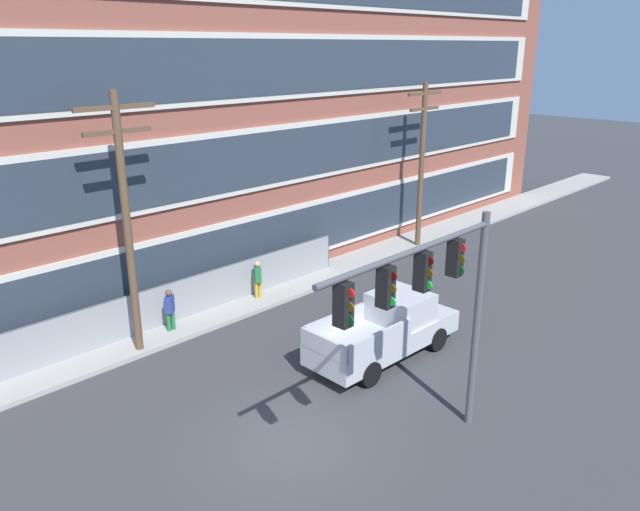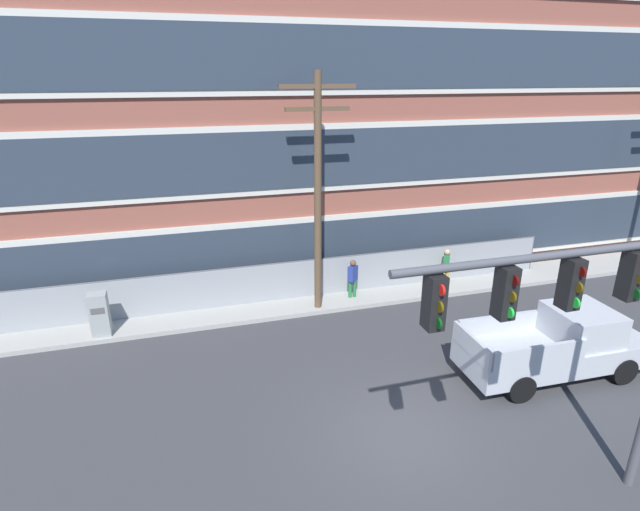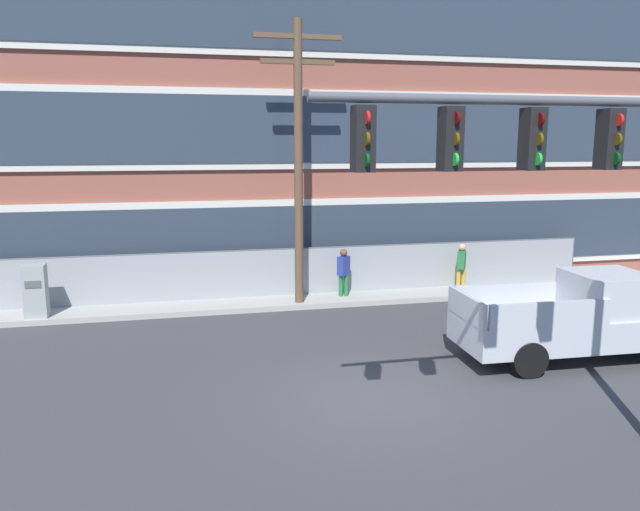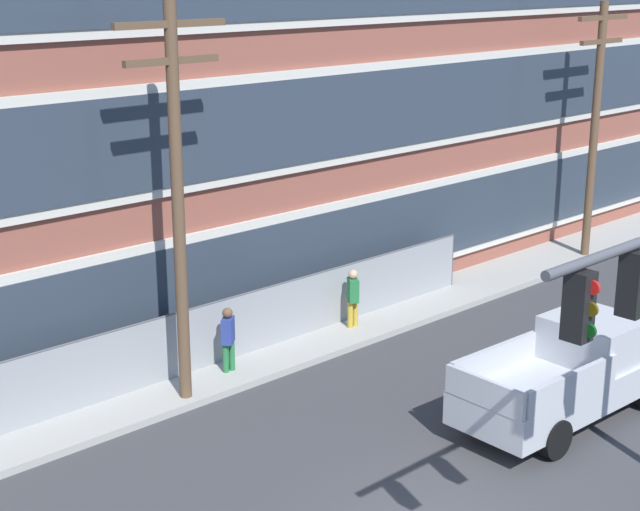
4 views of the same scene
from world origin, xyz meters
name	(u,v)px [view 4 (image 4 of 4)]	position (x,y,z in m)	size (l,w,h in m)	color
sidewalk_building_side	(170,389)	(0.00, 7.91, 0.08)	(80.00, 2.13, 0.16)	#9E9B93
chain_link_fence	(59,384)	(-2.49, 8.23, 0.86)	(25.22, 0.06, 1.68)	gray
pickup_truck_silver	(573,373)	(5.48, 1.21, 0.95)	(5.71, 2.18, 2.02)	#B2B5BA
utility_pole_near_corner	(177,189)	(-0.07, 7.22, 4.72)	(2.57, 0.26, 8.49)	brown
utility_pole_midblock	(595,120)	(15.68, 7.32, 4.50)	(2.55, 0.26, 8.07)	brown
pedestrian_near_cabinet	(228,338)	(1.46, 7.67, 0.97)	(0.46, 0.44, 1.69)	#236B38
pedestrian_by_fence	(353,297)	(5.56, 7.76, 0.97)	(0.42, 0.47, 1.69)	#B7932D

